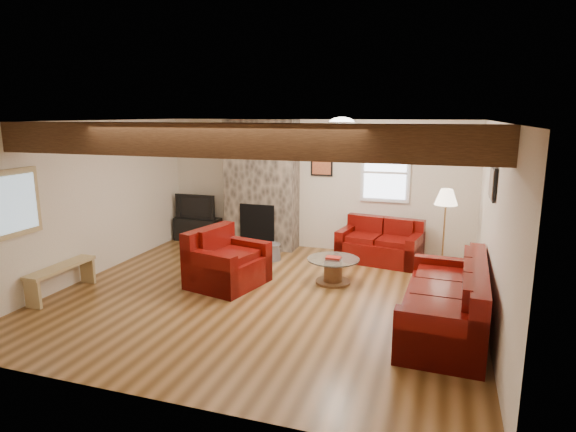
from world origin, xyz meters
name	(u,v)px	position (x,y,z in m)	size (l,w,h in m)	color
room	(263,212)	(0.00, 0.00, 1.25)	(8.00, 8.00, 8.00)	brown
oak_beam	(222,140)	(0.00, -1.25, 2.31)	(6.00, 0.36, 0.38)	#321C0F
chimney_breast	(261,186)	(-1.00, 2.49, 1.22)	(1.40, 0.67, 2.50)	#37312A
back_window	(385,172)	(1.35, 2.71, 1.55)	(0.90, 0.08, 1.10)	white
hatch_window	(8,205)	(-2.96, -1.50, 1.45)	(0.08, 1.00, 0.90)	tan
ceiling_dome	(342,125)	(0.90, 0.90, 2.44)	(0.40, 0.40, 0.18)	#EFDFCB
artwork_back	(322,162)	(0.15, 2.71, 1.70)	(0.42, 0.06, 0.52)	black
artwork_right	(492,183)	(2.96, 0.30, 1.75)	(0.06, 0.55, 0.42)	black
sofa_three	(444,297)	(2.48, -0.35, 0.43)	(2.21, 0.92, 0.85)	#490505
loveseat	(380,241)	(1.36, 2.23, 0.38)	(1.42, 0.82, 0.76)	#490505
armchair_red	(228,258)	(-0.70, 0.27, 0.43)	(1.07, 0.94, 0.87)	#490505
coffee_table	(333,271)	(0.83, 0.86, 0.20)	(0.81, 0.81, 0.42)	#4A2817
tv_cabinet	(198,229)	(-2.45, 2.53, 0.24)	(0.95, 0.38, 0.48)	black
television	(197,206)	(-2.45, 2.53, 0.73)	(0.88, 0.12, 0.51)	black
floor_lamp	(446,202)	(2.43, 1.82, 1.22)	(0.37, 0.37, 1.43)	#B08949
pine_bench	(62,280)	(-2.83, -0.86, 0.22)	(0.27, 1.16, 0.44)	tan
coal_bucket	(272,252)	(-0.50, 1.70, 0.16)	(0.33, 0.33, 0.31)	gray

